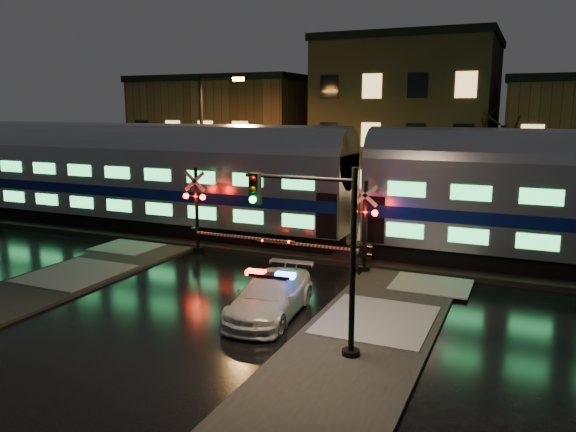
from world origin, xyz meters
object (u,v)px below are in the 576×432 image
object	(u,v)px
streetlight	(206,139)
traffic_light	(323,257)
crossing_signal_left	(202,219)
police_car	(271,296)
crossing_signal_right	(356,235)

from	to	relation	value
streetlight	traffic_light	bearing A→B (deg)	-48.89
traffic_light	streetlight	size ratio (longest dim) A/B	0.61
crossing_signal_left	streetlight	distance (m)	8.44
police_car	crossing_signal_left	xyz separation A→B (m)	(-6.53, 6.10, 1.02)
police_car	traffic_light	xyz separation A→B (m)	(2.66, -2.13, 2.18)
police_car	streetlight	xyz separation A→B (m)	(-10.36, 12.79, 4.44)
crossing_signal_left	traffic_light	size ratio (longest dim) A/B	1.09
police_car	crossing_signal_right	bearing A→B (deg)	74.26
police_car	streetlight	distance (m)	17.05
police_car	streetlight	bearing A→B (deg)	123.88
crossing_signal_left	streetlight	xyz separation A→B (m)	(-3.83, 6.69, 3.42)
police_car	traffic_light	bearing A→B (deg)	-43.82
police_car	traffic_light	size ratio (longest dim) A/B	0.92
crossing_signal_right	streetlight	size ratio (longest dim) A/B	0.63
traffic_light	streetlight	bearing A→B (deg)	116.30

